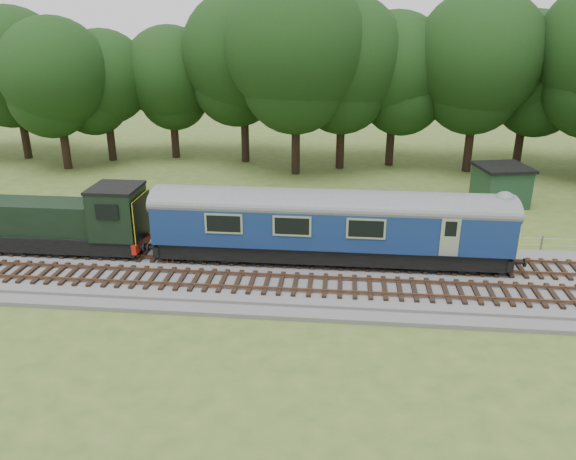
# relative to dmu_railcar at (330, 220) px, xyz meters

# --- Properties ---
(ground) EXTENTS (120.00, 120.00, 0.00)m
(ground) POSITION_rel_dmu_railcar_xyz_m (-4.28, -1.40, -2.61)
(ground) COLOR #3B5820
(ground) RESTS_ON ground
(ballast) EXTENTS (70.00, 7.00, 0.35)m
(ballast) POSITION_rel_dmu_railcar_xyz_m (-4.28, -1.40, -2.43)
(ballast) COLOR #4C4C4F
(ballast) RESTS_ON ground
(track_north) EXTENTS (67.20, 2.40, 0.21)m
(track_north) POSITION_rel_dmu_railcar_xyz_m (-4.28, -0.00, -2.19)
(track_north) COLOR black
(track_north) RESTS_ON ballast
(track_south) EXTENTS (67.20, 2.40, 0.21)m
(track_south) POSITION_rel_dmu_railcar_xyz_m (-4.28, -3.00, -2.19)
(track_south) COLOR black
(track_south) RESTS_ON ballast
(fence) EXTENTS (64.00, 0.12, 1.00)m
(fence) POSITION_rel_dmu_railcar_xyz_m (-4.28, 3.10, -2.61)
(fence) COLOR #6B6054
(fence) RESTS_ON ground
(tree_line) EXTENTS (70.00, 8.00, 18.00)m
(tree_line) POSITION_rel_dmu_railcar_xyz_m (-4.28, 20.60, -2.61)
(tree_line) COLOR black
(tree_line) RESTS_ON ground
(dmu_railcar) EXTENTS (18.05, 2.86, 3.88)m
(dmu_railcar) POSITION_rel_dmu_railcar_xyz_m (0.00, 0.00, 0.00)
(dmu_railcar) COLOR black
(dmu_railcar) RESTS_ON ground
(shunter_loco) EXTENTS (8.91, 2.60, 3.38)m
(shunter_loco) POSITION_rel_dmu_railcar_xyz_m (-13.93, 0.00, -0.63)
(shunter_loco) COLOR black
(shunter_loco) RESTS_ON ground
(worker) EXTENTS (0.72, 0.64, 1.66)m
(worker) POSITION_rel_dmu_railcar_xyz_m (-8.23, -1.00, -1.43)
(worker) COLOR #F55A0C
(worker) RESTS_ON ballast
(shed) EXTENTS (4.03, 4.03, 2.76)m
(shed) POSITION_rel_dmu_railcar_xyz_m (11.52, 11.76, -1.21)
(shed) COLOR #1A3A24
(shed) RESTS_ON ground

